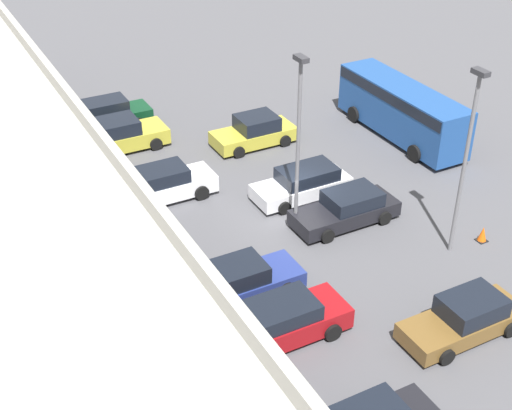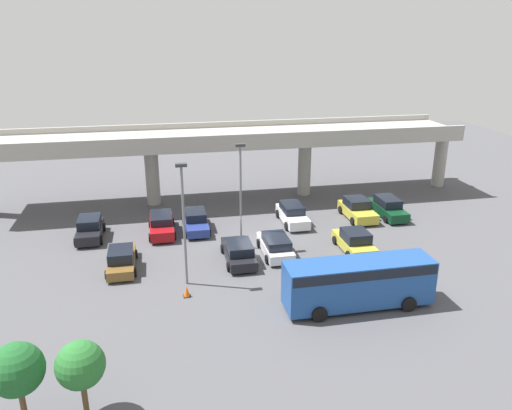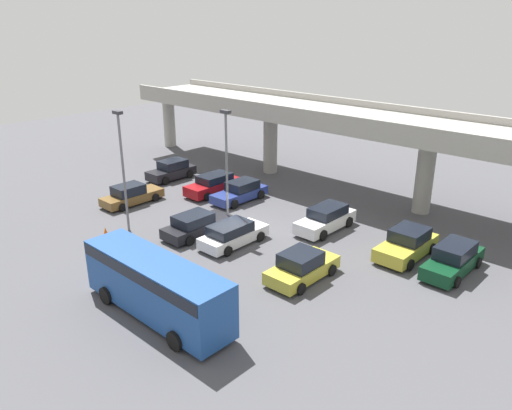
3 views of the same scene
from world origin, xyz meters
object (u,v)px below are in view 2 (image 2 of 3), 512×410
object	(u,v)px
parked_car_7	(355,241)
lamp_post_mid_lot	(184,216)
parked_car_0	(90,229)
parked_car_3	(196,221)
parked_car_1	(121,259)
shuttle_bus	(359,280)
tree_front_left	(17,370)
parked_car_9	(388,207)
parked_car_6	(292,214)
parked_car_2	(162,224)
traffic_cone	(187,292)
tree_front_centre	(80,365)
parked_car_5	(276,245)
parked_car_4	(239,252)
parked_car_8	(357,209)
lamp_post_near_aisle	(241,188)

from	to	relation	value
parked_car_7	lamp_post_mid_lot	distance (m)	13.45
parked_car_0	parked_car_3	bearing A→B (deg)	91.02
parked_car_1	lamp_post_mid_lot	xyz separation A→B (m)	(4.22, -3.08, 4.00)
shuttle_bus	tree_front_left	world-z (taller)	tree_front_left
parked_car_1	parked_car_9	world-z (taller)	parked_car_9
parked_car_6	lamp_post_mid_lot	bearing A→B (deg)	-46.44
parked_car_7	tree_front_left	size ratio (longest dim) A/B	1.15
parked_car_2	parked_car_9	xyz separation A→B (m)	(19.63, 0.07, 0.02)
tree_front_left	traffic_cone	world-z (taller)	tree_front_left
parked_car_6	tree_front_centre	world-z (taller)	tree_front_centre
parked_car_0	parked_car_5	world-z (taller)	parked_car_0
parked_car_0	lamp_post_mid_lot	bearing A→B (deg)	37.25
parked_car_4	traffic_cone	distance (m)	5.89
parked_car_0	parked_car_5	xyz separation A→B (m)	(13.59, -5.88, -0.08)
parked_car_6	parked_car_8	size ratio (longest dim) A/B	1.05
parked_car_3	parked_car_9	bearing A→B (deg)	89.34
lamp_post_near_aisle	traffic_cone	size ratio (longest dim) A/B	11.37
parked_car_6	parked_car_1	bearing A→B (deg)	-66.40
lamp_post_near_aisle	lamp_post_mid_lot	size ratio (longest dim) A/B	0.99
parked_car_3	traffic_cone	xyz separation A→B (m)	(-1.53, -10.90, -0.40)
parked_car_1	parked_car_8	distance (m)	20.57
parked_car_6	parked_car_9	size ratio (longest dim) A/B	0.99
parked_car_7	tree_front_left	xyz separation A→B (m)	(-19.98, -13.69, 2.03)
parked_car_1	parked_car_8	xyz separation A→B (m)	(19.67, 6.02, 0.09)
parked_car_4	parked_car_2	bearing A→B (deg)	39.58
parked_car_3	lamp_post_near_aisle	size ratio (longest dim) A/B	0.59
parked_car_0	parked_car_1	bearing A→B (deg)	24.09
parked_car_8	shuttle_bus	bearing A→B (deg)	-22.43
parked_car_1	parked_car_2	world-z (taller)	parked_car_2
parked_car_7	shuttle_bus	distance (m)	8.08
parked_car_1	parked_car_6	xyz separation A→B (m)	(13.81, 6.03, 0.08)
tree_front_centre	traffic_cone	distance (m)	10.69
parked_car_6	shuttle_bus	world-z (taller)	shuttle_bus
traffic_cone	tree_front_centre	bearing A→B (deg)	-117.96
parked_car_9	parked_car_7	bearing A→B (deg)	-41.82
parked_car_3	parked_car_0	bearing A→B (deg)	-88.98
lamp_post_mid_lot	parked_car_1	bearing A→B (deg)	143.89
lamp_post_mid_lot	traffic_cone	xyz separation A→B (m)	(-0.13, -1.66, -4.37)
parked_car_3	parked_car_6	distance (m)	8.18
shuttle_bus	parked_car_5	bearing A→B (deg)	-69.39
tree_front_centre	parked_car_3	bearing A→B (deg)	72.27
parked_car_3	shuttle_bus	bearing A→B (deg)	30.54
parked_car_3	tree_front_left	xyz separation A→B (m)	(-8.82, -20.26, 2.04)
parked_car_6	tree_front_left	world-z (taller)	tree_front_left
parked_car_0	shuttle_bus	bearing A→B (deg)	50.05
parked_car_5	shuttle_bus	world-z (taller)	shuttle_bus
parked_car_3	parked_car_6	world-z (taller)	parked_car_6
parked_car_9	tree_front_left	xyz separation A→B (m)	(-25.69, -20.07, 1.99)
parked_car_4	tree_front_centre	xyz separation A→B (m)	(-8.89, -13.55, 1.83)
parked_car_5	parked_car_2	bearing A→B (deg)	54.38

